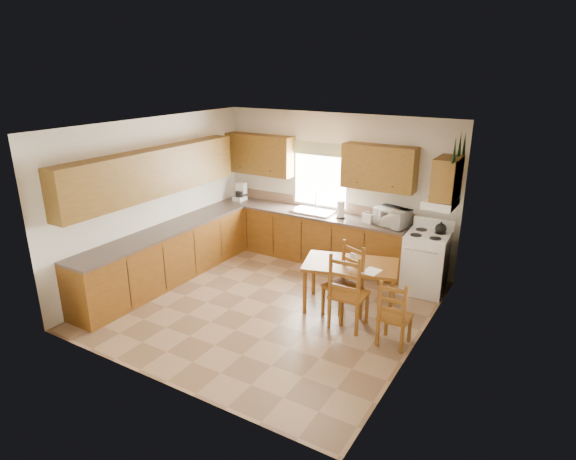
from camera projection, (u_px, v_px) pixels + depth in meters
The scene contains 35 objects.
floor at pixel (270, 304), 7.38m from camera, with size 4.50×4.50×0.00m, color #8F7052.
ceiling at pixel (267, 126), 6.50m from camera, with size 4.50×4.50×0.00m, color brown.
wall_left at pixel (156, 200), 8.03m from camera, with size 4.50×4.50×0.00m, color white.
wall_right at pixel (423, 250), 5.85m from camera, with size 4.50×4.50×0.00m, color white.
wall_back at pixel (336, 188), 8.77m from camera, with size 4.50×4.50×0.00m, color white.
wall_front at pixel (153, 277), 5.12m from camera, with size 4.50×4.50×0.00m, color white.
lower_cab_back at pixel (309, 236), 9.00m from camera, with size 3.75×0.60×0.88m, color brown.
lower_cab_left at pixel (167, 257), 8.06m from camera, with size 0.60×3.60×0.88m, color brown.
counter_back at pixel (309, 213), 8.85m from camera, with size 3.75×0.63×0.04m, color #4F413B.
counter_left at pixel (165, 231), 7.91m from camera, with size 0.63×3.60×0.04m, color #4F413B.
backsplash at pixel (317, 203), 9.05m from camera, with size 3.75×0.01×0.18m, color #896953.
upper_cab_back_left at pixel (260, 154), 9.22m from camera, with size 1.41×0.33×0.75m, color brown.
upper_cab_back_right at pixel (379, 168), 8.05m from camera, with size 1.25×0.33×0.75m, color brown.
upper_cab_left at pixel (153, 173), 7.67m from camera, with size 0.33×3.60×0.75m, color brown.
upper_cab_stove at pixel (447, 178), 7.10m from camera, with size 0.33×0.62×0.62m, color brown.
range_hood at pixel (441, 203), 7.24m from camera, with size 0.44×0.62×0.12m, color silver.
window_frame at pixel (320, 176), 8.83m from camera, with size 1.13×0.02×1.18m, color silver.
window_pane at pixel (320, 176), 8.82m from camera, with size 1.05×0.01×1.10m, color white.
window_valance at pixel (320, 149), 8.64m from camera, with size 1.19×0.01×0.24m, color #576F41.
sink_basin at pixel (313, 211), 8.81m from camera, with size 0.75×0.45×0.04m, color silver.
pine_decal_a at pixel (455, 150), 6.62m from camera, with size 0.22×0.22×0.36m, color #1A421D.
pine_decal_b at pixel (460, 144), 6.86m from camera, with size 0.22×0.22×0.36m, color #1A421D.
pine_decal_c at pixel (465, 143), 7.14m from camera, with size 0.22×0.22×0.36m, color #1A421D.
stove at pixel (425, 263), 7.69m from camera, with size 0.64×0.66×0.95m, color silver.
coffeemaker at pixel (240, 193), 9.55m from camera, with size 0.18×0.22×0.31m, color silver.
paper_towel at pixel (341, 209), 8.46m from camera, with size 0.13×0.13×0.31m, color white.
toaster at pixel (369, 218), 8.24m from camera, with size 0.20×0.13×0.17m, color silver.
microwave at pixel (392, 217), 8.04m from camera, with size 0.51×0.37×0.31m, color silver.
dining_table at pixel (350, 286), 7.18m from camera, with size 1.36×0.78×0.73m, color brown.
chair_near_left at pixel (349, 290), 6.61m from camera, with size 0.47×0.45×1.11m, color brown.
chair_near_right at pixel (395, 312), 6.21m from camera, with size 0.39×0.37×0.92m, color brown.
chair_far_left at pixel (343, 282), 6.87m from camera, with size 0.46×0.43×1.09m, color brown.
chair_far_right at pixel (375, 253), 8.11m from camera, with size 0.41×0.39×0.97m, color brown.
table_paper at pixel (371, 271), 6.78m from camera, with size 0.21×0.28×0.00m, color white.
table_card at pixel (353, 257), 7.11m from camera, with size 0.10×0.02×0.13m, color white.
Camera 1 is at (3.63, -5.53, 3.50)m, focal length 30.00 mm.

